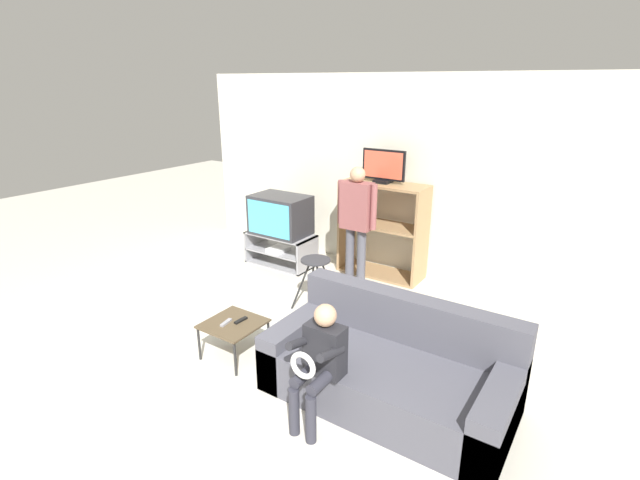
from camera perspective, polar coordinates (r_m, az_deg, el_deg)
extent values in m
plane|color=beige|center=(3.95, -17.78, -21.26)|extent=(18.00, 18.00, 0.00)
cube|color=silver|center=(6.26, 9.53, 7.74)|extent=(6.40, 0.06, 2.60)
cube|color=#939399|center=(6.71, -4.78, -2.81)|extent=(0.97, 0.49, 0.02)
cube|color=#939399|center=(6.64, -4.83, -1.26)|extent=(0.94, 0.49, 0.02)
cube|color=#939399|center=(6.56, -4.89, 0.69)|extent=(0.97, 0.49, 0.02)
cube|color=#939399|center=(6.92, -7.87, -0.33)|extent=(0.03, 0.49, 0.45)
cube|color=#939399|center=(6.37, -1.53, -1.89)|extent=(0.03, 0.49, 0.45)
cube|color=white|center=(6.59, -5.17, -1.14)|extent=(0.24, 0.28, 0.05)
cube|color=#2D2D33|center=(6.49, -4.88, 3.11)|extent=(0.79, 0.53, 0.55)
cube|color=#4CB7E0|center=(6.30, -6.40, 2.54)|extent=(0.71, 0.01, 0.47)
cube|color=#9E7A51|center=(6.43, 3.31, 2.08)|extent=(0.03, 0.46, 1.26)
cube|color=#9E7A51|center=(5.97, 12.40, 0.32)|extent=(0.03, 0.46, 1.26)
cube|color=#9E7A51|center=(6.39, 7.45, -4.00)|extent=(1.07, 0.46, 0.03)
cube|color=#9E7A51|center=(6.16, 7.72, 1.79)|extent=(1.07, 0.46, 0.03)
cube|color=#9E7A51|center=(6.02, 7.95, 6.79)|extent=(1.07, 0.46, 0.03)
cube|color=#9E7A4C|center=(6.15, 5.83, 3.06)|extent=(0.18, 0.04, 0.22)
cube|color=black|center=(6.04, 7.75, 7.19)|extent=(0.20, 0.20, 0.04)
cube|color=black|center=(6.00, 7.85, 9.18)|extent=(0.58, 0.04, 0.39)
cube|color=#D8593F|center=(5.99, 7.75, 9.15)|extent=(0.53, 0.01, 0.34)
cylinder|color=black|center=(5.30, -2.36, -5.60)|extent=(0.20, 0.16, 0.59)
cylinder|color=black|center=(5.17, -0.03, -6.27)|extent=(0.20, 0.16, 0.59)
cylinder|color=black|center=(5.46, -1.01, -4.81)|extent=(0.20, 0.16, 0.59)
cylinder|color=black|center=(5.33, 1.29, -5.43)|extent=(0.20, 0.16, 0.59)
cylinder|color=#333338|center=(5.20, -0.54, -2.50)|extent=(0.34, 0.34, 0.02)
cube|color=brown|center=(4.48, -10.63, -10.08)|extent=(0.51, 0.51, 0.02)
cylinder|color=black|center=(4.58, -14.65, -12.24)|extent=(0.02, 0.02, 0.34)
cylinder|color=black|center=(4.29, -10.40, -14.24)|extent=(0.02, 0.02, 0.34)
cylinder|color=black|center=(4.85, -10.58, -10.06)|extent=(0.02, 0.02, 0.34)
cylinder|color=black|center=(4.57, -6.34, -11.74)|extent=(0.02, 0.02, 0.34)
cube|color=black|center=(4.48, -9.72, -9.71)|extent=(0.04, 0.15, 0.02)
cube|color=gray|center=(4.47, -11.49, -9.92)|extent=(0.06, 0.15, 0.02)
cube|color=#4C4C56|center=(3.97, 8.21, -16.73)|extent=(1.96, 0.96, 0.39)
cube|color=#4C4C56|center=(4.05, 10.86, -9.42)|extent=(1.96, 0.20, 0.41)
cube|color=#4C4C56|center=(4.30, -2.46, -12.44)|extent=(0.22, 0.96, 0.51)
cube|color=#4C4C56|center=(3.73, 21.09, -19.47)|extent=(0.22, 0.96, 0.51)
cylinder|color=#4C4C56|center=(5.90, 3.69, -2.01)|extent=(0.11, 0.11, 0.77)
cylinder|color=#4C4C56|center=(5.82, 5.09, -2.33)|extent=(0.11, 0.11, 0.77)
cube|color=#8C4C4C|center=(5.65, 4.56, 4.23)|extent=(0.38, 0.20, 0.58)
cylinder|color=#8C4C4C|center=(5.76, 2.58, 4.70)|extent=(0.08, 0.08, 0.55)
cylinder|color=#8C4C4C|center=(5.54, 6.62, 4.02)|extent=(0.08, 0.08, 0.55)
sphere|color=tan|center=(5.56, 4.66, 8.04)|extent=(0.19, 0.19, 0.19)
cylinder|color=#2D2D38|center=(3.64, -3.20, -20.32)|extent=(0.08, 0.08, 0.39)
cylinder|color=#2D2D38|center=(3.57, -1.13, -21.20)|extent=(0.08, 0.08, 0.39)
cylinder|color=#2D2D38|center=(3.59, -1.77, -16.13)|extent=(0.09, 0.30, 0.09)
cylinder|color=#2D2D38|center=(3.52, 0.30, -16.92)|extent=(0.09, 0.30, 0.09)
cube|color=#232328|center=(3.57, 0.64, -13.31)|extent=(0.30, 0.17, 0.40)
cylinder|color=#232328|center=(3.50, -2.41, -12.46)|extent=(0.06, 0.31, 0.14)
cylinder|color=#232328|center=(3.37, 1.40, -13.80)|extent=(0.06, 0.31, 0.14)
sphere|color=tan|center=(3.43, 0.66, -9.26)|extent=(0.17, 0.17, 0.17)
torus|color=silver|center=(3.36, -2.11, -15.18)|extent=(0.21, 0.04, 0.21)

